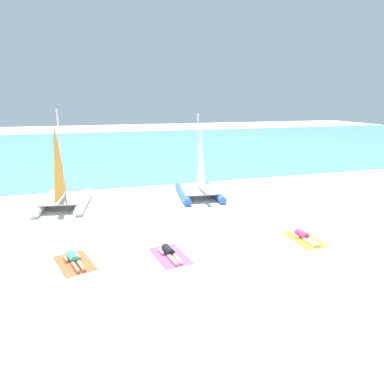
{
  "coord_description": "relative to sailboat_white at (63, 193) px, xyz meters",
  "views": [
    {
      "loc": [
        -4.68,
        -10.09,
        5.63
      ],
      "look_at": [
        0.0,
        5.38,
        1.2
      ],
      "focal_mm": 31.75,
      "sensor_mm": 36.0,
      "label": 1
    }
  ],
  "objects": [
    {
      "name": "sailboat_blue",
      "position": [
        7.61,
        -0.34,
        -0.04
      ],
      "size": [
        2.78,
        3.98,
        4.89
      ],
      "rotation": [
        0.0,
        0.0,
        -0.11
      ],
      "color": "blue",
      "rests_on": "ground"
    },
    {
      "name": "sunbather_middle",
      "position": [
        4.12,
        -7.5,
        -0.64
      ],
      "size": [
        0.64,
        1.57,
        0.3
      ],
      "rotation": [
        0.0,
        0.0,
        0.15
      ],
      "color": "black",
      "rests_on": "towel_middle"
    },
    {
      "name": "towel_left",
      "position": [
        0.74,
        -7.13,
        -0.76
      ],
      "size": [
        1.6,
        2.14,
        0.01
      ],
      "primitive_type": "cube",
      "rotation": [
        0.0,
        0.0,
        0.29
      ],
      "color": "#EA5933",
      "rests_on": "ground"
    },
    {
      "name": "sailboat_white",
      "position": [
        0.0,
        0.0,
        0.0
      ],
      "size": [
        3.05,
        4.27,
        5.15
      ],
      "rotation": [
        0.0,
        0.0,
        -0.14
      ],
      "color": "white",
      "rests_on": "ground"
    },
    {
      "name": "sunbather_right",
      "position": [
        9.83,
        -7.61,
        -0.64
      ],
      "size": [
        0.55,
        1.56,
        0.3
      ],
      "rotation": [
        0.0,
        0.0,
        0.01
      ],
      "color": "#D83372",
      "rests_on": "towel_right"
    },
    {
      "name": "ground_plane",
      "position": [
        6.25,
        1.26,
        -0.77
      ],
      "size": [
        120.0,
        120.0,
        0.0
      ],
      "primitive_type": "plane",
      "color": "white"
    },
    {
      "name": "ocean_water",
      "position": [
        6.25,
        23.22,
        -0.74
      ],
      "size": [
        120.0,
        40.0,
        0.05
      ],
      "primitive_type": "cube",
      "color": "#5BB2C1",
      "rests_on": "ground"
    },
    {
      "name": "towel_middle",
      "position": [
        4.13,
        -7.56,
        -0.76
      ],
      "size": [
        1.37,
        2.04,
        0.01
      ],
      "primitive_type": "cube",
      "rotation": [
        0.0,
        0.0,
        0.15
      ],
      "color": "#D84C99",
      "rests_on": "ground"
    },
    {
      "name": "sunbather_left",
      "position": [
        0.72,
        -7.07,
        -0.64
      ],
      "size": [
        0.82,
        1.54,
        0.3
      ],
      "rotation": [
        0.0,
        0.0,
        0.29
      ],
      "color": "#3FB28C",
      "rests_on": "towel_left"
    },
    {
      "name": "towel_right",
      "position": [
        9.83,
        -7.68,
        -0.76
      ],
      "size": [
        1.13,
        1.91,
        0.01
      ],
      "primitive_type": "cube",
      "rotation": [
        0.0,
        0.0,
        0.01
      ],
      "color": "yellow",
      "rests_on": "ground"
    }
  ]
}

